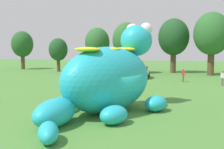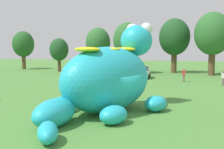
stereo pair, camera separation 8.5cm
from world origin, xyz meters
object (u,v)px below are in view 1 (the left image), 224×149
car_green (94,71)px  spectator_near_inflatable (183,75)px  spectator_mid_field (113,89)px  giant_inflatable_creature (108,79)px  spectator_by_cars (94,84)px  car_blue (115,71)px  spectator_wandering (222,78)px  car_white (142,72)px

car_green → spectator_near_inflatable: 13.89m
spectator_near_inflatable → spectator_mid_field: size_ratio=1.00×
giant_inflatable_creature → car_green: bearing=111.5°
car_green → spectator_by_cars: bearing=-70.8°
car_blue → spectator_wandering: (14.10, -5.87, -0.01)m
giant_inflatable_creature → car_green: (-8.69, 22.11, -1.38)m
spectator_mid_field → spectator_wandering: same height
spectator_near_inflatable → spectator_by_cars: bearing=-126.5°
car_green → spectator_mid_field: car_green is taller
spectator_mid_field → car_white: bearing=90.4°
car_green → car_blue: bearing=-8.5°
spectator_near_inflatable → spectator_by_cars: same height
car_white → spectator_by_cars: (-2.44, -14.33, -0.01)m
car_green → spectator_by_cars: 15.80m
spectator_wandering → spectator_near_inflatable: bearing=150.6°
giant_inflatable_creature → spectator_wandering: (8.96, 15.72, -1.38)m
car_white → spectator_near_inflatable: car_white is taller
spectator_by_cars → spectator_wandering: size_ratio=1.00×
car_blue → car_white: (4.08, -0.06, 0.00)m
giant_inflatable_creature → car_white: (-1.07, 21.52, -1.38)m
car_blue → spectator_mid_field: size_ratio=2.42×
giant_inflatable_creature → spectator_by_cars: (-3.50, 7.19, -1.38)m
car_blue → spectator_wandering: size_ratio=2.42×
car_green → car_white: size_ratio=0.98×
spectator_near_inflatable → car_green: bearing=163.5°
spectator_mid_field → spectator_by_cars: size_ratio=1.00×
car_blue → spectator_mid_field: (4.20, -16.91, -0.01)m
car_white → car_green: bearing=175.6°
giant_inflatable_creature → spectator_by_cars: size_ratio=7.13×
car_blue → spectator_near_inflatable: car_blue is taller
car_blue → spectator_mid_field: car_blue is taller
spectator_by_cars → car_white: bearing=80.4°
giant_inflatable_creature → car_green: size_ratio=2.95×
spectator_by_cars → car_green: bearing=109.2°
car_blue → car_white: same height
car_white → spectator_wandering: car_white is taller
giant_inflatable_creature → spectator_mid_field: giant_inflatable_creature is taller
car_blue → spectator_by_cars: bearing=-83.5°
car_white → spectator_wandering: bearing=-30.1°
car_green → spectator_wandering: (17.65, -6.39, -0.01)m
spectator_by_cars → spectator_wandering: 15.10m
car_blue → car_green: bearing=171.5°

